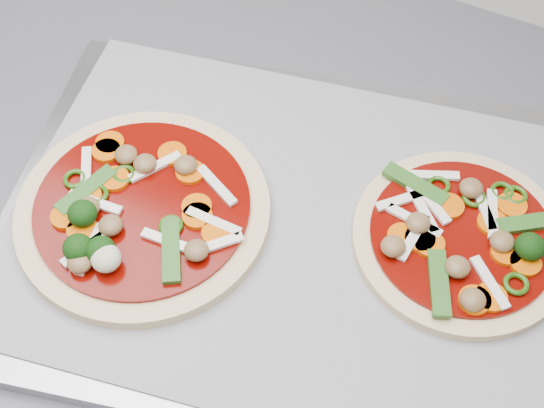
% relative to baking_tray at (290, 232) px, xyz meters
% --- Properties ---
extents(baking_tray, '(0.55, 0.46, 0.02)m').
position_rel_baking_tray_xyz_m(baking_tray, '(0.00, 0.00, 0.00)').
color(baking_tray, gray).
rests_on(baking_tray, countertop).
extents(parchment, '(0.52, 0.42, 0.00)m').
position_rel_baking_tray_xyz_m(parchment, '(0.00, 0.00, 0.01)').
color(parchment, gray).
rests_on(parchment, baking_tray).
extents(pizza_left, '(0.26, 0.26, 0.04)m').
position_rel_baking_tray_xyz_m(pizza_left, '(-0.12, -0.05, 0.02)').
color(pizza_left, beige).
rests_on(pizza_left, parchment).
extents(pizza_right, '(0.22, 0.22, 0.03)m').
position_rel_baking_tray_xyz_m(pizza_right, '(0.13, 0.05, 0.02)').
color(pizza_right, beige).
rests_on(pizza_right, parchment).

